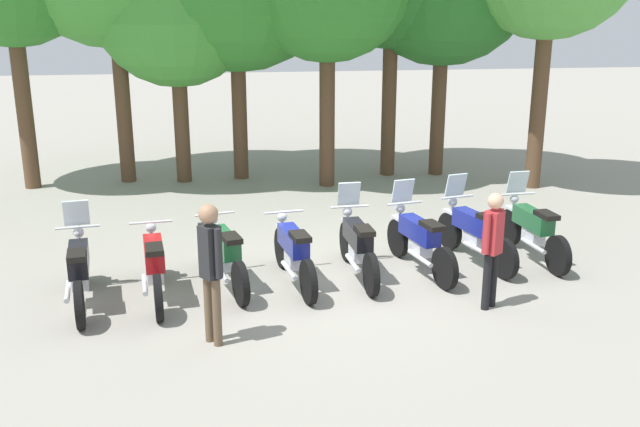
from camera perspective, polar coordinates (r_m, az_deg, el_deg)
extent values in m
plane|color=gray|center=(10.82, 0.46, -5.31)|extent=(80.00, 80.00, 0.00)
cylinder|color=black|center=(11.02, -18.98, -4.04)|extent=(0.18, 0.65, 0.64)
cylinder|color=black|center=(9.57, -19.16, -7.11)|extent=(0.18, 0.65, 0.64)
cube|color=silver|center=(10.91, -19.14, -2.36)|extent=(0.16, 0.37, 0.04)
cube|color=black|center=(10.22, -19.23, -3.54)|extent=(0.38, 0.98, 0.30)
cube|color=silver|center=(10.26, -19.10, -5.05)|extent=(0.27, 0.42, 0.24)
cube|color=black|center=(9.78, -19.39, -3.25)|extent=(0.29, 0.47, 0.08)
cylinder|color=silver|center=(10.83, -19.14, -2.63)|extent=(0.08, 0.23, 0.64)
cylinder|color=silver|center=(10.65, -19.31, -1.07)|extent=(0.62, 0.11, 0.04)
sphere|color=silver|center=(10.81, -19.24, -1.48)|extent=(0.18, 0.18, 0.16)
cylinder|color=silver|center=(10.01, -20.02, -6.04)|extent=(0.16, 0.70, 0.07)
cube|color=silver|center=(10.65, -19.40, 0.05)|extent=(0.37, 0.18, 0.39)
cylinder|color=black|center=(10.96, -13.55, -3.70)|extent=(0.16, 0.65, 0.64)
cylinder|color=black|center=(9.51, -13.14, -6.76)|extent=(0.16, 0.65, 0.64)
cube|color=silver|center=(10.86, -13.67, -2.01)|extent=(0.15, 0.37, 0.04)
cube|color=red|center=(10.16, -13.50, -3.18)|extent=(0.35, 0.97, 0.30)
cube|color=silver|center=(10.21, -13.39, -4.70)|extent=(0.26, 0.42, 0.24)
cube|color=black|center=(9.72, -13.47, -2.87)|extent=(0.28, 0.46, 0.08)
cylinder|color=silver|center=(10.78, -13.64, -2.28)|extent=(0.07, 0.23, 0.64)
cylinder|color=silver|center=(10.59, -13.74, -0.70)|extent=(0.62, 0.10, 0.04)
sphere|color=silver|center=(10.75, -13.72, -1.12)|extent=(0.17, 0.17, 0.16)
cylinder|color=silver|center=(9.95, -14.21, -5.69)|extent=(0.14, 0.70, 0.07)
cylinder|color=black|center=(11.20, -8.74, -2.99)|extent=(0.24, 0.65, 0.64)
cylinder|color=black|center=(9.79, -6.55, -5.75)|extent=(0.24, 0.65, 0.64)
cube|color=silver|center=(11.10, -8.81, -1.33)|extent=(0.19, 0.38, 0.04)
cube|color=#1E6033|center=(10.43, -7.86, -2.38)|extent=(0.46, 0.98, 0.30)
cube|color=silver|center=(10.47, -7.74, -3.87)|extent=(0.30, 0.44, 0.24)
cube|color=black|center=(10.00, -7.32, -2.03)|extent=(0.33, 0.48, 0.08)
cylinder|color=silver|center=(11.02, -8.70, -1.59)|extent=(0.10, 0.23, 0.64)
cylinder|color=silver|center=(10.84, -8.66, -0.03)|extent=(0.61, 0.17, 0.04)
sphere|color=silver|center=(11.00, -8.79, -0.46)|extent=(0.19, 0.19, 0.16)
cylinder|color=silver|center=(10.18, -8.16, -4.83)|extent=(0.22, 0.70, 0.07)
cylinder|color=black|center=(11.20, -3.16, -2.83)|extent=(0.18, 0.65, 0.64)
cylinder|color=black|center=(9.80, -0.95, -5.64)|extent=(0.18, 0.65, 0.64)
cube|color=silver|center=(11.10, -3.19, -1.17)|extent=(0.16, 0.37, 0.04)
cube|color=navy|center=(10.42, -2.22, -2.24)|extent=(0.38, 0.97, 0.30)
cube|color=silver|center=(10.47, -2.14, -3.73)|extent=(0.27, 0.42, 0.24)
cube|color=black|center=(10.00, -1.64, -1.90)|extent=(0.29, 0.47, 0.08)
cylinder|color=silver|center=(11.02, -3.07, -1.42)|extent=(0.08, 0.23, 0.64)
cylinder|color=silver|center=(10.84, -2.98, 0.13)|extent=(0.62, 0.11, 0.04)
sphere|color=silver|center=(10.99, -3.14, -0.30)|extent=(0.18, 0.18, 0.16)
cylinder|color=silver|center=(10.18, -2.57, -4.68)|extent=(0.16, 0.70, 0.07)
cylinder|color=black|center=(11.49, 2.20, -2.32)|extent=(0.11, 0.64, 0.64)
cylinder|color=black|center=(10.08, 4.23, -5.04)|extent=(0.11, 0.64, 0.64)
cube|color=silver|center=(11.39, 2.22, -0.70)|extent=(0.13, 0.36, 0.04)
cube|color=black|center=(10.72, 3.11, -1.74)|extent=(0.28, 0.96, 0.30)
cube|color=silver|center=(10.76, 3.15, -3.19)|extent=(0.23, 0.40, 0.24)
cube|color=black|center=(10.29, 3.67, -1.40)|extent=(0.25, 0.45, 0.08)
cylinder|color=silver|center=(11.32, 2.32, -0.95)|extent=(0.05, 0.23, 0.64)
cylinder|color=silver|center=(11.14, 2.45, 0.57)|extent=(0.62, 0.05, 0.04)
sphere|color=silver|center=(11.29, 2.28, 0.16)|extent=(0.16, 0.16, 0.16)
cylinder|color=silver|center=(10.47, 2.70, -4.09)|extent=(0.09, 0.70, 0.07)
cube|color=silver|center=(11.14, 2.39, 1.64)|extent=(0.36, 0.14, 0.39)
cylinder|color=black|center=(11.75, 6.43, -2.00)|extent=(0.21, 0.65, 0.64)
cylinder|color=black|center=(10.46, 10.22, -4.45)|extent=(0.21, 0.65, 0.64)
cube|color=silver|center=(11.65, 6.48, -0.41)|extent=(0.18, 0.38, 0.04)
cube|color=navy|center=(11.03, 8.16, -1.36)|extent=(0.43, 0.98, 0.30)
cube|color=silver|center=(11.07, 8.23, -2.77)|extent=(0.29, 0.43, 0.24)
cube|color=black|center=(10.64, 9.21, -0.99)|extent=(0.31, 0.48, 0.08)
cylinder|color=silver|center=(11.58, 6.68, -0.65)|extent=(0.09, 0.23, 0.64)
cylinder|color=silver|center=(11.41, 6.94, 0.84)|extent=(0.62, 0.15, 0.04)
sphere|color=silver|center=(11.55, 6.62, 0.43)|extent=(0.19, 0.19, 0.16)
cylinder|color=silver|center=(10.77, 8.22, -3.65)|extent=(0.19, 0.70, 0.07)
cube|color=silver|center=(11.41, 6.83, 1.89)|extent=(0.38, 0.19, 0.39)
cylinder|color=black|center=(12.26, 10.59, -1.40)|extent=(0.23, 0.65, 0.64)
cylinder|color=black|center=(11.06, 14.87, -3.61)|extent=(0.23, 0.65, 0.64)
cube|color=silver|center=(12.17, 10.67, 0.13)|extent=(0.19, 0.38, 0.04)
cube|color=navy|center=(11.59, 12.59, -0.74)|extent=(0.45, 0.98, 0.30)
cube|color=silver|center=(11.63, 12.64, -2.08)|extent=(0.30, 0.44, 0.24)
cube|color=black|center=(11.22, 13.79, -0.35)|extent=(0.33, 0.48, 0.08)
cylinder|color=silver|center=(12.10, 10.90, -0.09)|extent=(0.10, 0.23, 0.64)
cylinder|color=silver|center=(11.94, 11.21, 1.34)|extent=(0.61, 0.16, 0.04)
sphere|color=silver|center=(12.08, 10.85, 0.93)|extent=(0.19, 0.19, 0.16)
cylinder|color=silver|center=(11.33, 12.81, -2.90)|extent=(0.21, 0.70, 0.07)
cube|color=silver|center=(11.94, 11.11, 2.33)|extent=(0.38, 0.20, 0.39)
cylinder|color=black|center=(12.72, 15.39, -1.08)|extent=(0.13, 0.64, 0.64)
cylinder|color=black|center=(11.45, 18.97, -3.29)|extent=(0.13, 0.64, 0.64)
cube|color=silver|center=(12.63, 15.50, 0.40)|extent=(0.14, 0.37, 0.04)
cube|color=#1E6033|center=(12.01, 17.10, -0.47)|extent=(0.31, 0.96, 0.30)
cube|color=silver|center=(12.05, 17.12, -1.77)|extent=(0.24, 0.41, 0.24)
cube|color=black|center=(11.63, 18.14, -0.12)|extent=(0.26, 0.45, 0.08)
cylinder|color=silver|center=(12.56, 15.69, 0.18)|extent=(0.06, 0.23, 0.64)
cylinder|color=silver|center=(12.40, 15.99, 1.56)|extent=(0.62, 0.07, 0.04)
sphere|color=silver|center=(12.53, 15.67, 1.17)|extent=(0.17, 0.17, 0.16)
cylinder|color=silver|center=(11.74, 17.12, -2.54)|extent=(0.10, 0.70, 0.07)
cube|color=silver|center=(12.40, 15.93, 2.52)|extent=(0.37, 0.15, 0.39)
cylinder|color=brown|center=(8.64, -8.46, -8.06)|extent=(0.15, 0.15, 0.87)
cylinder|color=brown|center=(8.77, -9.13, -7.72)|extent=(0.15, 0.15, 0.87)
cube|color=#262628|center=(8.43, -9.02, -3.14)|extent=(0.29, 0.30, 0.65)
cylinder|color=#262628|center=(8.30, -8.37, -3.29)|extent=(0.11, 0.11, 0.62)
cylinder|color=#262628|center=(8.55, -9.66, -2.78)|extent=(0.11, 0.11, 0.62)
sphere|color=#A87A5B|center=(8.28, -9.16, -0.03)|extent=(0.33, 0.33, 0.24)
cylinder|color=black|center=(9.84, 13.53, -5.51)|extent=(0.15, 0.15, 0.80)
cylinder|color=black|center=(9.97, 14.04, -5.24)|extent=(0.15, 0.15, 0.80)
cube|color=#B22D33|center=(9.68, 14.06, -1.51)|extent=(0.30, 0.29, 0.60)
cylinder|color=#B22D33|center=(9.54, 13.57, -1.63)|extent=(0.11, 0.11, 0.57)
cylinder|color=#B22D33|center=(9.81, 14.55, -1.22)|extent=(0.11, 0.11, 0.57)
sphere|color=#DBAD89|center=(9.56, 14.23, 1.00)|extent=(0.30, 0.30, 0.22)
cylinder|color=brown|center=(17.44, -23.14, 8.05)|extent=(0.36, 0.36, 3.79)
cylinder|color=brown|center=(17.37, -15.90, 8.94)|extent=(0.36, 0.36, 3.95)
cylinder|color=brown|center=(17.11, -11.31, 7.32)|extent=(0.36, 0.36, 2.87)
sphere|color=#3D8E33|center=(16.93, -11.85, 16.76)|extent=(3.93, 3.93, 3.93)
cylinder|color=brown|center=(17.21, -6.64, 8.45)|extent=(0.36, 0.36, 3.39)
cylinder|color=brown|center=(16.32, 0.59, 8.27)|extent=(0.36, 0.36, 3.46)
cylinder|color=brown|center=(17.56, 5.69, 9.32)|extent=(0.36, 0.36, 3.81)
cylinder|color=brown|center=(17.80, 9.70, 8.57)|extent=(0.36, 0.36, 3.38)
cylinder|color=brown|center=(16.88, 17.54, 8.67)|extent=(0.36, 0.36, 3.98)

